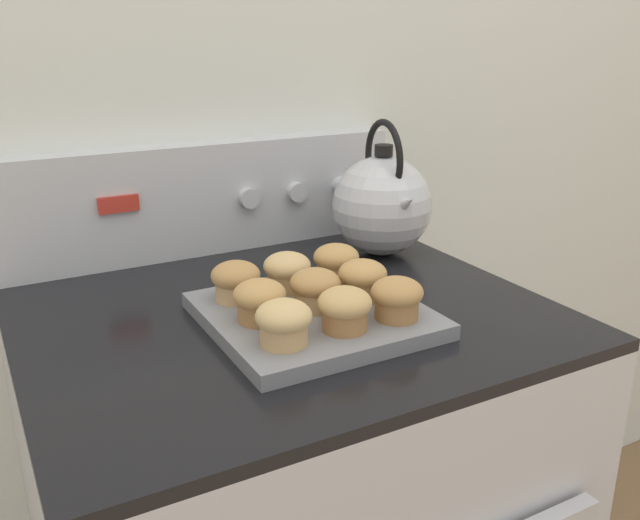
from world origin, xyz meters
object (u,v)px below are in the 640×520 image
(muffin_r0_c0, at_px, (284,322))
(muffin_r2_c2, at_px, (336,262))
(muffin_pan, at_px, (313,315))
(muffin_r0_c2, at_px, (397,297))
(muffin_r2_c0, at_px, (236,280))
(muffin_r2_c1, at_px, (287,271))
(muffin_r0_c1, at_px, (345,308))
(muffin_r1_c2, at_px, (363,279))
(muffin_r1_c1, at_px, (315,288))
(muffin_r1_c0, at_px, (260,300))
(tea_kettle, at_px, (382,204))

(muffin_r0_c0, height_order, muffin_r2_c2, same)
(muffin_pan, bearing_deg, muffin_r0_c0, -136.15)
(muffin_r0_c2, distance_m, muffin_r2_c0, 0.24)
(muffin_r0_c0, distance_m, muffin_r2_c1, 0.19)
(muffin_r0_c1, bearing_deg, muffin_r1_c2, 46.14)
(muffin_pan, bearing_deg, muffin_r1_c2, 0.03)
(muffin_r1_c1, xyz_separation_m, muffin_r1_c2, (0.08, 0.00, 0.00))
(muffin_r2_c0, distance_m, muffin_r2_c2, 0.17)
(muffin_r0_c2, relative_size, muffin_r1_c0, 1.00)
(muffin_r1_c2, height_order, muffin_r2_c2, same)
(muffin_r1_c1, height_order, muffin_r1_c2, same)
(muffin_pan, xyz_separation_m, muffin_r0_c0, (-0.09, -0.08, 0.04))
(muffin_pan, xyz_separation_m, muffin_r1_c1, (0.00, -0.00, 0.04))
(muffin_r0_c1, xyz_separation_m, muffin_r2_c0, (-0.09, 0.16, 0.00))
(muffin_r0_c0, relative_size, muffin_r0_c2, 1.00)
(muffin_pan, distance_m, muffin_r0_c1, 0.09)
(muffin_r1_c0, bearing_deg, muffin_r1_c2, 0.76)
(muffin_r0_c1, distance_m, muffin_r2_c1, 0.17)
(muffin_r1_c1, bearing_deg, muffin_r2_c2, 45.50)
(muffin_r0_c2, bearing_deg, muffin_pan, 135.12)
(muffin_r0_c0, xyz_separation_m, tea_kettle, (0.34, 0.30, 0.04))
(muffin_r0_c0, distance_m, muffin_r1_c2, 0.19)
(muffin_r0_c1, distance_m, muffin_r2_c2, 0.19)
(muffin_r2_c1, bearing_deg, tea_kettle, 26.79)
(muffin_r2_c1, xyz_separation_m, tea_kettle, (0.26, 0.13, 0.04))
(muffin_r2_c0, height_order, tea_kettle, tea_kettle)
(muffin_r0_c0, bearing_deg, tea_kettle, 40.79)
(muffin_r0_c1, distance_m, muffin_r0_c2, 0.08)
(muffin_r1_c0, height_order, muffin_r2_c2, same)
(muffin_pan, distance_m, muffin_r0_c0, 0.13)
(muffin_r0_c0, xyz_separation_m, muffin_r1_c1, (0.09, 0.08, 0.00))
(muffin_r1_c0, height_order, muffin_r2_c1, same)
(muffin_r0_c1, height_order, muffin_r1_c0, same)
(muffin_r0_c2, distance_m, tea_kettle, 0.35)
(muffin_r2_c0, bearing_deg, muffin_r1_c0, -89.83)
(muffin_r0_c1, bearing_deg, muffin_r2_c1, 90.97)
(muffin_r0_c0, height_order, muffin_r2_c0, same)
(muffin_r0_c0, relative_size, muffin_r0_c1, 1.00)
(muffin_r0_c1, relative_size, muffin_r0_c2, 1.00)
(muffin_r1_c2, relative_size, muffin_r2_c1, 1.00)
(muffin_r0_c1, xyz_separation_m, muffin_r2_c2, (0.08, 0.17, 0.00))
(muffin_r1_c2, relative_size, tea_kettle, 0.29)
(muffin_r1_c1, height_order, muffin_r2_c2, same)
(muffin_r0_c1, height_order, muffin_r0_c2, same)
(muffin_r2_c2, relative_size, tea_kettle, 0.29)
(muffin_pan, relative_size, muffin_r1_c2, 4.07)
(muffin_r0_c2, xyz_separation_m, muffin_r1_c2, (-0.00, 0.08, 0.00))
(muffin_pan, bearing_deg, muffin_r2_c1, 89.87)
(muffin_r0_c1, relative_size, tea_kettle, 0.29)
(muffin_r2_c1, distance_m, tea_kettle, 0.29)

